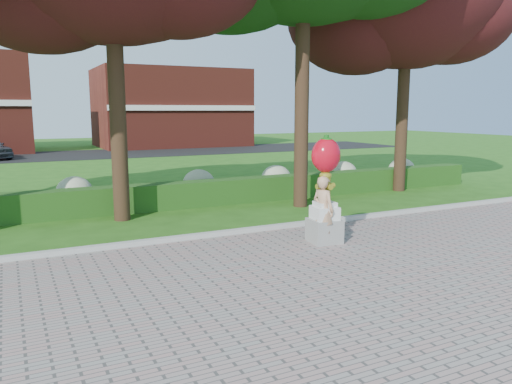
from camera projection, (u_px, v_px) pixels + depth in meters
ground at (295, 271)px, 9.49m from camera, size 100.00×100.00×0.00m
walkway at (467, 365)px, 5.96m from camera, size 40.00×14.00×0.04m
curb at (231, 233)px, 12.13m from camera, size 40.00×0.18×0.15m
lawn_hedge at (180, 195)px, 15.61m from camera, size 24.00×0.70×0.80m
hydrangea_row at (187, 185)px, 16.72m from camera, size 20.10×1.10×0.99m
street at (85, 155)px, 34.21m from camera, size 50.00×8.00×0.02m
building_right at (171, 108)px, 42.51m from camera, size 12.00×8.00×6.40m
hydrant_sculpture at (325, 186)px, 11.21m from camera, size 0.73×0.73×2.44m
woman at (323, 210)px, 11.16m from camera, size 0.50×0.64×1.55m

